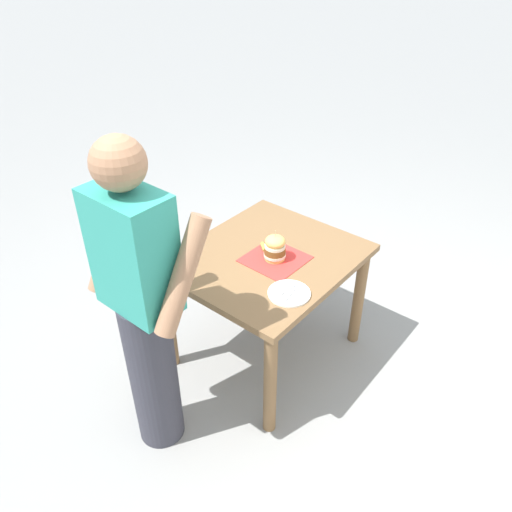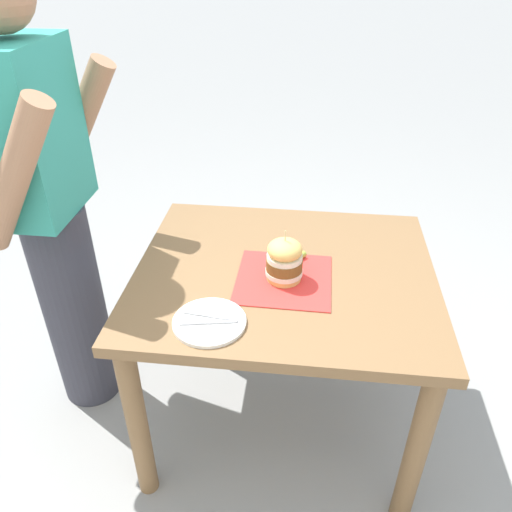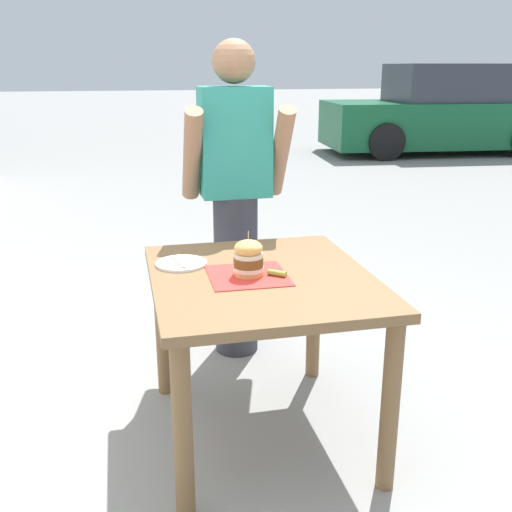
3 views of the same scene
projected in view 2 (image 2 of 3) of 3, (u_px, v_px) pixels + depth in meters
name	position (u px, v px, depth m)	size (l,w,h in m)	color
ground_plane	(279.00, 413.00, 2.12)	(80.00, 80.00, 0.00)	gray
patio_table	(284.00, 298.00, 1.78)	(0.89, 1.03, 0.74)	brown
serving_paper	(283.00, 279.00, 1.67)	(0.32, 0.32, 0.00)	red
sandwich	(285.00, 260.00, 1.63)	(0.12, 0.12, 0.18)	#E5B25B
pickle_spear	(297.00, 258.00, 1.75)	(0.02, 0.02, 0.08)	#8EA83D
side_plate_with_forks	(209.00, 322.00, 1.48)	(0.22, 0.22, 0.02)	white
diner_across_table	(52.00, 213.00, 1.77)	(0.55, 0.35, 1.69)	#33333D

